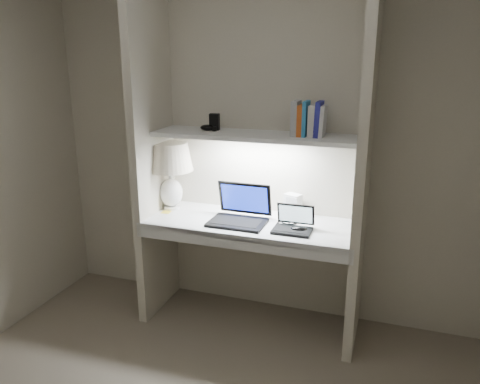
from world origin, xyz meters
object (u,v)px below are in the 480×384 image
at_px(laptop_main, 240,213).
at_px(laptop_netbook, 293,224).
at_px(book_row, 308,120).
at_px(table_lamp, 170,165).
at_px(speaker, 293,205).

bearing_deg(laptop_main, laptop_netbook, -7.12).
bearing_deg(laptop_main, book_row, 16.58).
height_order(table_lamp, book_row, book_row).
relative_size(table_lamp, book_row, 2.20).
relative_size(table_lamp, speaker, 3.19).
xyz_separation_m(laptop_main, speaker, (0.31, 0.24, 0.02)).
bearing_deg(laptop_main, speaker, 37.88).
height_order(laptop_main, speaker, laptop_main).
height_order(speaker, book_row, book_row).
xyz_separation_m(laptop_netbook, speaker, (-0.07, 0.29, 0.04)).
distance_m(table_lamp, speaker, 0.93).
xyz_separation_m(laptop_main, laptop_netbook, (0.38, -0.05, -0.02)).
relative_size(laptop_main, speaker, 2.45).
relative_size(laptop_main, book_row, 1.69).
bearing_deg(speaker, laptop_netbook, -55.34).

